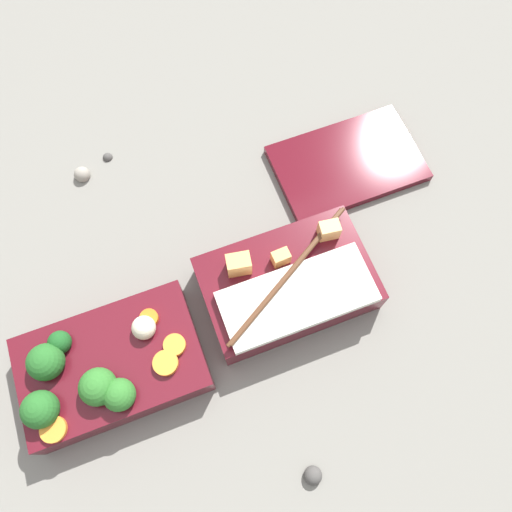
% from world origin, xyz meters
% --- Properties ---
extents(ground_plane, '(3.00, 3.00, 0.00)m').
position_xyz_m(ground_plane, '(0.00, 0.00, 0.00)').
color(ground_plane, slate).
extents(bento_tray_vegetable, '(0.21, 0.14, 0.08)m').
position_xyz_m(bento_tray_vegetable, '(-0.12, -0.02, 0.03)').
color(bento_tray_vegetable, '#510F19').
rests_on(bento_tray_vegetable, ground_plane).
extents(bento_tray_rice, '(0.21, 0.14, 0.08)m').
position_xyz_m(bento_tray_rice, '(0.12, -0.00, 0.03)').
color(bento_tray_rice, '#510F19').
rests_on(bento_tray_rice, ground_plane).
extents(bento_lid, '(0.21, 0.13, 0.01)m').
position_xyz_m(bento_lid, '(0.27, 0.15, 0.01)').
color(bento_lid, '#510F19').
rests_on(bento_lid, ground_plane).
extents(pebble_0, '(0.02, 0.02, 0.02)m').
position_xyz_m(pebble_0, '(0.06, -0.22, 0.01)').
color(pebble_0, '#474442').
rests_on(pebble_0, ground_plane).
extents(pebble_1, '(0.01, 0.01, 0.01)m').
position_xyz_m(pebble_1, '(-0.05, 0.28, 0.00)').
color(pebble_1, '#474442').
rests_on(pebble_1, ground_plane).
extents(pebble_2, '(0.02, 0.02, 0.02)m').
position_xyz_m(pebble_2, '(-0.09, 0.26, 0.01)').
color(pebble_2, gray).
rests_on(pebble_2, ground_plane).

